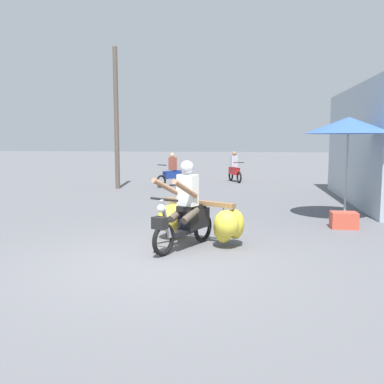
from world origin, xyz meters
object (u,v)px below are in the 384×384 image
at_px(motorbike_main_loaded, 194,218).
at_px(motorbike_distant_ahead_right, 234,169).
at_px(utility_pole, 116,119).
at_px(market_umbrella_near_shop, 348,125).
at_px(motorbike_distant_ahead_left, 172,173).
at_px(produce_crate, 344,220).

height_order(motorbike_main_loaded, motorbike_distant_ahead_right, motorbike_main_loaded).
relative_size(motorbike_distant_ahead_right, utility_pole, 0.28).
bearing_deg(market_umbrella_near_shop, motorbike_main_loaded, -139.96).
distance_m(motorbike_distant_ahead_left, utility_pole, 3.14).
distance_m(motorbike_distant_ahead_left, motorbike_distant_ahead_right, 3.42).
distance_m(market_umbrella_near_shop, utility_pole, 9.42).
distance_m(motorbike_main_loaded, motorbike_distant_ahead_left, 9.73).
height_order(motorbike_main_loaded, motorbike_distant_ahead_left, motorbike_main_loaded).
bearing_deg(produce_crate, motorbike_distant_ahead_right, 105.46).
bearing_deg(motorbike_main_loaded, motorbike_distant_ahead_left, 102.90).
bearing_deg(motorbike_distant_ahead_right, motorbike_main_loaded, -91.63).
distance_m(produce_crate, utility_pole, 10.19).
relative_size(market_umbrella_near_shop, produce_crate, 4.43).
relative_size(motorbike_main_loaded, produce_crate, 3.50).
bearing_deg(utility_pole, market_umbrella_near_shop, -37.05).
bearing_deg(market_umbrella_near_shop, produce_crate, -102.88).
bearing_deg(market_umbrella_near_shop, utility_pole, 142.95).
distance_m(motorbike_distant_ahead_right, produce_crate, 10.38).
xyz_separation_m(motorbike_distant_ahead_right, utility_pole, (-4.52, -3.35, 2.18)).
bearing_deg(produce_crate, market_umbrella_near_shop, 77.12).
distance_m(motorbike_main_loaded, motorbike_distant_ahead_right, 11.82).
distance_m(motorbike_main_loaded, produce_crate, 3.61).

